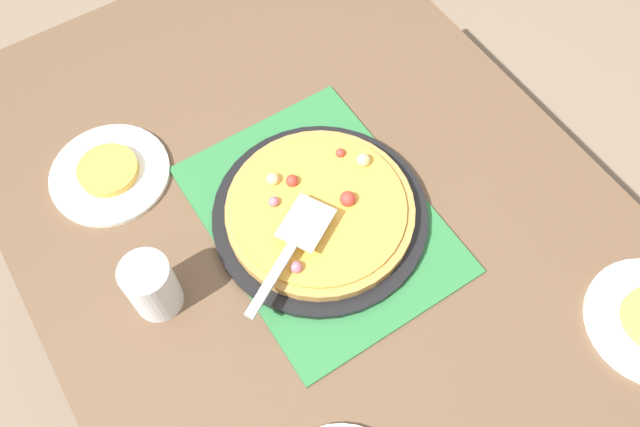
# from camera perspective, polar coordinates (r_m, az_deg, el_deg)

# --- Properties ---
(ground_plane) EXTENTS (8.00, 8.00, 0.00)m
(ground_plane) POSITION_cam_1_polar(r_m,az_deg,el_deg) (1.83, 0.00, -11.69)
(ground_plane) COLOR #84705B
(dining_table) EXTENTS (1.40, 1.00, 0.75)m
(dining_table) POSITION_cam_1_polar(r_m,az_deg,el_deg) (1.23, 0.00, -2.90)
(dining_table) COLOR brown
(dining_table) RESTS_ON ground_plane
(placemat) EXTENTS (0.48, 0.36, 0.01)m
(placemat) POSITION_cam_1_polar(r_m,az_deg,el_deg) (1.13, 0.00, -0.42)
(placemat) COLOR #2D753D
(placemat) RESTS_ON dining_table
(pizza_pan) EXTENTS (0.38, 0.38, 0.01)m
(pizza_pan) POSITION_cam_1_polar(r_m,az_deg,el_deg) (1.12, 0.00, -0.17)
(pizza_pan) COLOR black
(pizza_pan) RESTS_ON placemat
(pizza) EXTENTS (0.33, 0.33, 0.05)m
(pizza) POSITION_cam_1_polar(r_m,az_deg,el_deg) (1.10, -0.02, 0.36)
(pizza) COLOR #B78442
(pizza) RESTS_ON pizza_pan
(plate_near_left) EXTENTS (0.22, 0.22, 0.01)m
(plate_near_left) POSITION_cam_1_polar(r_m,az_deg,el_deg) (1.23, -18.33, 3.39)
(plate_near_left) COLOR white
(plate_near_left) RESTS_ON dining_table
(served_slice_left) EXTENTS (0.11, 0.11, 0.02)m
(served_slice_left) POSITION_cam_1_polar(r_m,az_deg,el_deg) (1.22, -18.50, 3.71)
(served_slice_left) COLOR gold
(served_slice_left) RESTS_ON plate_near_left
(cup_far) EXTENTS (0.08, 0.08, 0.12)m
(cup_far) POSITION_cam_1_polar(r_m,az_deg,el_deg) (1.05, -14.86, -6.32)
(cup_far) COLOR white
(cup_far) RESTS_ON dining_table
(pizza_server) EXTENTS (0.15, 0.22, 0.01)m
(pizza_server) POSITION_cam_1_polar(r_m,az_deg,el_deg) (1.03, -2.53, -2.92)
(pizza_server) COLOR silver
(pizza_server) RESTS_ON pizza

